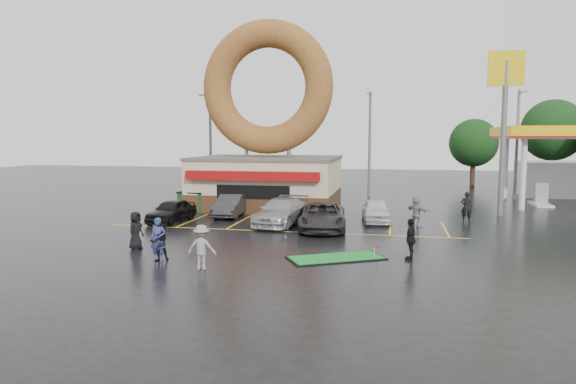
% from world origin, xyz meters
% --- Properties ---
extents(ground, '(120.00, 120.00, 0.00)m').
position_xyz_m(ground, '(0.00, 0.00, 0.00)').
color(ground, black).
rests_on(ground, ground).
extents(donut_shop, '(10.20, 8.70, 13.50)m').
position_xyz_m(donut_shop, '(-3.00, 12.97, 4.46)').
color(donut_shop, '#472B19').
rests_on(donut_shop, ground).
extents(gas_station, '(12.30, 13.65, 5.90)m').
position_xyz_m(gas_station, '(20.00, 20.94, 3.70)').
color(gas_station, silver).
rests_on(gas_station, ground).
extents(shell_sign, '(2.20, 0.36, 10.60)m').
position_xyz_m(shell_sign, '(13.00, 12.00, 7.38)').
color(shell_sign, slate).
rests_on(shell_sign, ground).
extents(streetlight_left, '(0.40, 2.21, 9.00)m').
position_xyz_m(streetlight_left, '(-10.00, 19.92, 4.78)').
color(streetlight_left, slate).
rests_on(streetlight_left, ground).
extents(streetlight_mid, '(0.40, 2.21, 9.00)m').
position_xyz_m(streetlight_mid, '(4.00, 20.92, 4.78)').
color(streetlight_mid, slate).
rests_on(streetlight_mid, ground).
extents(streetlight_right, '(0.40, 2.21, 9.00)m').
position_xyz_m(streetlight_right, '(16.00, 21.92, 4.78)').
color(streetlight_right, slate).
rests_on(streetlight_right, ground).
extents(tree_far_c, '(6.30, 6.30, 9.00)m').
position_xyz_m(tree_far_c, '(22.00, 34.00, 5.84)').
color(tree_far_c, '#332114').
rests_on(tree_far_c, ground).
extents(tree_far_d, '(4.90, 4.90, 7.00)m').
position_xyz_m(tree_far_d, '(14.00, 32.00, 4.53)').
color(tree_far_d, '#332114').
rests_on(tree_far_d, ground).
extents(car_black, '(1.97, 4.22, 1.40)m').
position_xyz_m(car_black, '(-6.97, 5.00, 0.70)').
color(car_black, black).
rests_on(car_black, ground).
extents(car_dgrey, '(1.68, 4.37, 1.42)m').
position_xyz_m(car_dgrey, '(-4.19, 8.00, 0.71)').
color(car_dgrey, '#2C2C2F').
rests_on(car_dgrey, ground).
extents(car_silver, '(2.77, 5.53, 1.54)m').
position_xyz_m(car_silver, '(-0.33, 5.57, 0.77)').
color(car_silver, '#A4A3A8').
rests_on(car_silver, ground).
extents(car_grey, '(3.10, 5.64, 1.50)m').
position_xyz_m(car_grey, '(2.31, 4.36, 0.75)').
color(car_grey, '#29292B').
rests_on(car_grey, ground).
extents(car_white, '(2.08, 4.21, 1.38)m').
position_xyz_m(car_white, '(5.12, 7.59, 0.69)').
color(car_white, silver).
rests_on(car_white, ground).
extents(person_blue, '(0.67, 0.45, 1.81)m').
position_xyz_m(person_blue, '(-3.35, -4.19, 0.91)').
color(person_blue, navy).
rests_on(person_blue, ground).
extents(person_blackjkt, '(0.96, 0.92, 1.56)m').
position_xyz_m(person_blackjkt, '(-3.35, -4.09, 0.78)').
color(person_blackjkt, black).
rests_on(person_blackjkt, ground).
extents(person_hoodie, '(1.18, 0.73, 1.75)m').
position_xyz_m(person_hoodie, '(-1.07, -5.14, 0.88)').
color(person_hoodie, gray).
rests_on(person_hoodie, ground).
extents(person_bystander, '(0.68, 0.93, 1.75)m').
position_xyz_m(person_bystander, '(-5.35, -2.36, 0.87)').
color(person_bystander, black).
rests_on(person_bystander, ground).
extents(person_cameraman, '(0.56, 1.08, 1.76)m').
position_xyz_m(person_cameraman, '(6.89, -1.87, 0.88)').
color(person_cameraman, black).
rests_on(person_cameraman, ground).
extents(person_walker_near, '(1.54, 1.58, 1.81)m').
position_xyz_m(person_walker_near, '(7.45, 6.55, 0.90)').
color(person_walker_near, gray).
rests_on(person_walker_near, ground).
extents(person_walker_far, '(0.73, 0.53, 1.84)m').
position_xyz_m(person_walker_far, '(10.47, 8.79, 0.92)').
color(person_walker_far, black).
rests_on(person_walker_far, ground).
extents(dumpster, '(1.88, 1.32, 1.30)m').
position_xyz_m(dumpster, '(-7.50, 9.64, 0.65)').
color(dumpster, '#1B461F').
rests_on(dumpster, ground).
extents(putting_green, '(4.37, 3.50, 0.51)m').
position_xyz_m(putting_green, '(3.83, -2.28, 0.03)').
color(putting_green, black).
rests_on(putting_green, ground).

